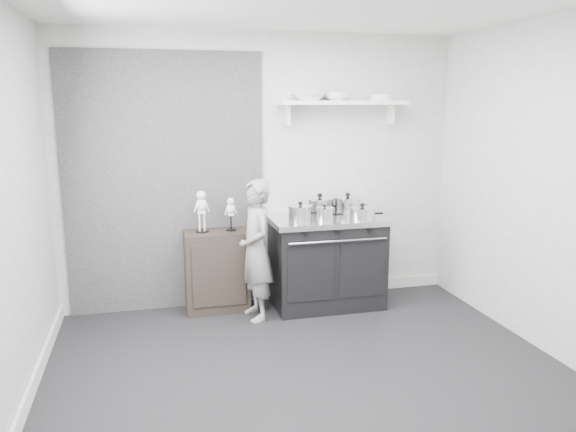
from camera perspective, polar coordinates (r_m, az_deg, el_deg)
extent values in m
plane|color=black|center=(4.36, 2.48, -16.23)|extent=(4.00, 4.00, 0.00)
cube|color=#A7A7A4|center=(5.65, -2.65, 4.62)|extent=(4.00, 0.02, 2.70)
cube|color=#A7A7A4|center=(2.30, 15.79, -6.23)|extent=(4.00, 0.02, 2.70)
cube|color=#A7A7A4|center=(3.86, -27.11, 0.05)|extent=(0.02, 3.60, 2.70)
cube|color=#A7A7A4|center=(4.88, 25.76, 2.37)|extent=(0.02, 3.60, 2.70)
cube|color=black|center=(5.54, -12.30, 3.18)|extent=(1.90, 0.02, 2.50)
cube|color=silver|center=(6.19, 6.67, -7.07)|extent=(2.00, 0.03, 0.12)
cube|color=silver|center=(4.28, -25.17, -17.13)|extent=(0.03, 3.60, 0.12)
cube|color=white|center=(5.69, 5.63, 11.40)|extent=(1.30, 0.26, 0.04)
cube|color=white|center=(5.60, -0.03, 10.22)|extent=(0.03, 0.12, 0.20)
cube|color=white|center=(5.97, 10.43, 10.12)|extent=(0.03, 0.12, 0.20)
cube|color=black|center=(5.68, 3.91, -4.86)|extent=(1.07, 0.64, 0.86)
cube|color=silver|center=(5.57, 3.98, -0.36)|extent=(1.14, 0.69, 0.05)
cube|color=black|center=(5.30, 2.34, -5.79)|extent=(0.45, 0.02, 0.56)
cube|color=black|center=(5.47, 7.54, -5.35)|extent=(0.45, 0.02, 0.56)
cylinder|color=silver|center=(5.27, 5.15, -2.56)|extent=(0.96, 0.02, 0.02)
cylinder|color=black|center=(5.17, 1.74, -1.82)|extent=(0.04, 0.03, 0.04)
cylinder|color=black|center=(5.26, 5.11, -1.61)|extent=(0.04, 0.03, 0.04)
cylinder|color=black|center=(5.38, 8.35, -1.41)|extent=(0.04, 0.03, 0.04)
cube|color=black|center=(5.58, -7.24, -5.54)|extent=(0.61, 0.36, 0.80)
imported|color=gray|center=(5.26, -3.29, -3.47)|extent=(0.38, 0.53, 1.34)
cylinder|color=silver|center=(5.39, 1.26, 0.25)|extent=(0.23, 0.23, 0.13)
cylinder|color=silver|center=(5.37, 1.26, 0.99)|extent=(0.24, 0.24, 0.02)
sphere|color=black|center=(5.37, 1.26, 1.29)|extent=(0.04, 0.04, 0.04)
cylinder|color=black|center=(5.43, 2.83, 0.33)|extent=(0.10, 0.02, 0.02)
cylinder|color=silver|center=(5.67, 3.24, 0.94)|extent=(0.28, 0.28, 0.15)
cylinder|color=silver|center=(5.66, 3.25, 1.77)|extent=(0.29, 0.29, 0.02)
sphere|color=black|center=(5.65, 3.25, 2.10)|extent=(0.05, 0.05, 0.05)
cylinder|color=black|center=(5.73, 4.98, 1.02)|extent=(0.10, 0.02, 0.02)
cylinder|color=silver|center=(5.70, 6.06, 0.98)|extent=(0.26, 0.26, 0.16)
cylinder|color=silver|center=(5.68, 6.08, 1.85)|extent=(0.27, 0.27, 0.02)
sphere|color=black|center=(5.68, 6.09, 2.16)|extent=(0.05, 0.05, 0.05)
cylinder|color=black|center=(5.76, 7.65, 1.06)|extent=(0.10, 0.02, 0.02)
cylinder|color=silver|center=(5.46, 7.55, 0.19)|extent=(0.25, 0.25, 0.11)
cylinder|color=silver|center=(5.45, 7.56, 0.81)|extent=(0.25, 0.25, 0.02)
sphere|color=black|center=(5.44, 7.57, 1.11)|extent=(0.04, 0.04, 0.04)
cylinder|color=black|center=(5.52, 9.12, 0.27)|extent=(0.10, 0.02, 0.02)
cylinder|color=silver|center=(5.37, 3.73, 0.11)|extent=(0.17, 0.17, 0.11)
cylinder|color=silver|center=(5.35, 3.74, 0.79)|extent=(0.17, 0.17, 0.02)
sphere|color=black|center=(5.35, 3.74, 1.03)|extent=(0.03, 0.03, 0.03)
cylinder|color=black|center=(5.40, 4.98, 0.17)|extent=(0.10, 0.02, 0.02)
imported|color=white|center=(5.58, 2.13, 12.05)|extent=(0.32, 0.32, 0.08)
imported|color=white|center=(5.67, 4.94, 12.00)|extent=(0.25, 0.25, 0.08)
cylinder|color=silver|center=(5.84, 9.48, 11.79)|extent=(0.24, 0.24, 0.06)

